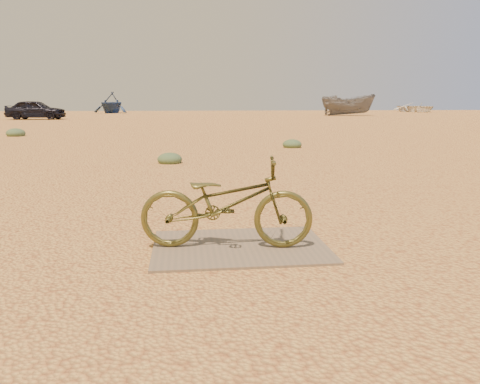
{
  "coord_description": "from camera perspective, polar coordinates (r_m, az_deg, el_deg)",
  "views": [
    {
      "loc": [
        -1.01,
        -4.27,
        1.38
      ],
      "look_at": [
        -0.51,
        -0.04,
        0.54
      ],
      "focal_mm": 35.0,
      "sensor_mm": 36.0,
      "label": 1
    }
  ],
  "objects": [
    {
      "name": "plywood_board",
      "position": [
        4.47,
        0.0,
        -6.66
      ],
      "size": [
        1.64,
        1.18,
        0.02
      ],
      "primitive_type": "cube",
      "color": "#726049",
      "rests_on": "ground"
    },
    {
      "name": "kale_c",
      "position": [
        20.41,
        -25.65,
        6.16
      ],
      "size": [
        0.71,
        0.71,
        0.39
      ],
      "primitive_type": "ellipsoid",
      "color": "#55714A",
      "rests_on": "ground"
    },
    {
      "name": "ground",
      "position": [
        4.6,
        6.3,
        -6.36
      ],
      "size": [
        120.0,
        120.0,
        0.0
      ],
      "primitive_type": "plane",
      "color": "#E9B759",
      "rests_on": "ground"
    },
    {
      "name": "bicycle",
      "position": [
        4.33,
        -1.68,
        -1.36
      ],
      "size": [
        1.66,
        0.76,
        0.84
      ],
      "primitive_type": "imported",
      "rotation": [
        0.0,
        0.0,
        1.44
      ],
      "color": "brown",
      "rests_on": "plywood_board"
    },
    {
      "name": "boat_far_right",
      "position": [
        60.54,
        20.74,
        9.64
      ],
      "size": [
        5.08,
        6.23,
        1.13
      ],
      "primitive_type": "imported",
      "rotation": [
        0.0,
        0.0,
        0.24
      ],
      "color": "silver",
      "rests_on": "ground"
    },
    {
      "name": "kale_b",
      "position": [
        14.05,
        6.36,
        5.42
      ],
      "size": [
        0.57,
        0.57,
        0.31
      ],
      "primitive_type": "ellipsoid",
      "color": "#55714A",
      "rests_on": "ground"
    },
    {
      "name": "boat_mid_right",
      "position": [
        44.52,
        13.06,
        10.31
      ],
      "size": [
        5.07,
        2.08,
        1.93
      ],
      "primitive_type": "imported",
      "rotation": [
        0.0,
        0.0,
        1.53
      ],
      "color": "slate",
      "rests_on": "ground"
    },
    {
      "name": "kale_a",
      "position": [
        10.58,
        -8.55,
        3.51
      ],
      "size": [
        0.55,
        0.55,
        0.3
      ],
      "primitive_type": "ellipsoid",
      "color": "#55714A",
      "rests_on": "ground"
    },
    {
      "name": "boat_far_left",
      "position": [
        53.8,
        -15.42,
        10.49
      ],
      "size": [
        5.02,
        5.39,
        2.31
      ],
      "primitive_type": "imported",
      "rotation": [
        0.0,
        0.0,
        -0.34
      ],
      "color": "navy",
      "rests_on": "ground"
    },
    {
      "name": "car",
      "position": [
        37.86,
        -23.64,
        9.18
      ],
      "size": [
        4.28,
        2.06,
        1.41
      ],
      "primitive_type": "imported",
      "rotation": [
        0.0,
        0.0,
        1.47
      ],
      "color": "black",
      "rests_on": "ground"
    }
  ]
}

